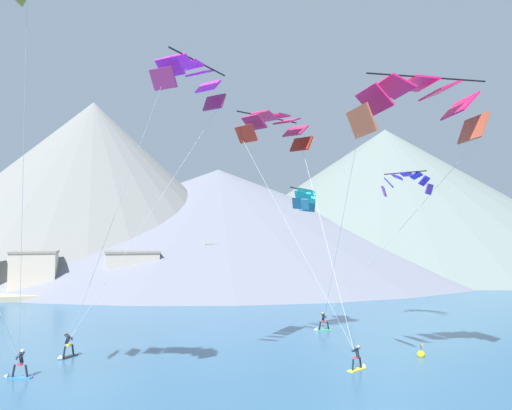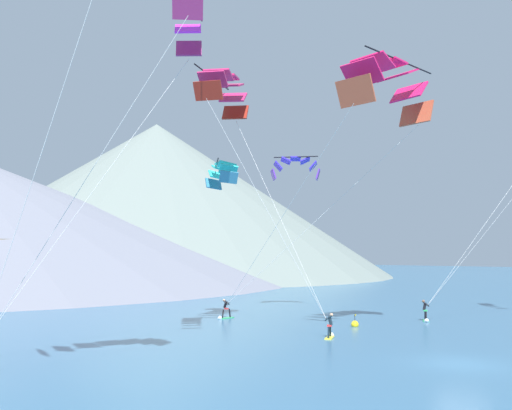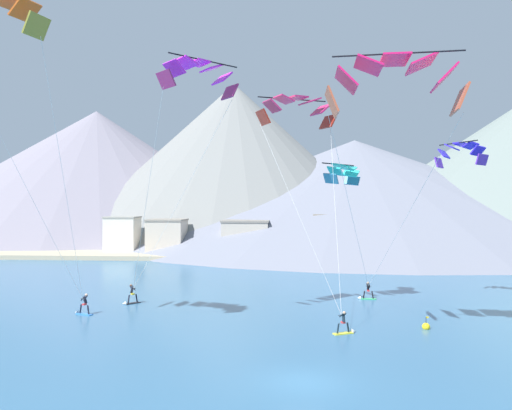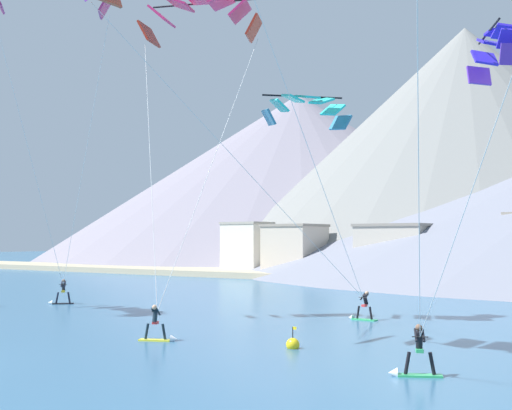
{
  "view_description": "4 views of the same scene",
  "coord_description": "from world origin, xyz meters",
  "px_view_note": "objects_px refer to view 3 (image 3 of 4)",
  "views": [
    {
      "loc": [
        -12.93,
        -19.44,
        8.71
      ],
      "look_at": [
        -1.23,
        17.6,
        10.97
      ],
      "focal_mm": 35.0,
      "sensor_mm": 36.0,
      "label": 1
    },
    {
      "loc": [
        -28.3,
        -11.05,
        5.49
      ],
      "look_at": [
        3.58,
        16.29,
        9.0
      ],
      "focal_mm": 40.0,
      "sensor_mm": 36.0,
      "label": 2
    },
    {
      "loc": [
        -0.65,
        -25.21,
        9.08
      ],
      "look_at": [
        -3.28,
        12.99,
        8.91
      ],
      "focal_mm": 35.0,
      "sensor_mm": 36.0,
      "label": 3
    },
    {
      "loc": [
        25.32,
        -13.29,
        4.47
      ],
      "look_at": [
        1.42,
        19.22,
        6.42
      ],
      "focal_mm": 50.0,
      "sensor_mm": 36.0,
      "label": 4
    }
  ],
  "objects_px": {
    "kitesurfer_far_right": "(83,308)",
    "parafoil_kite_distant_low_drift": "(460,152)",
    "kitesurfer_near_lead": "(366,294)",
    "parafoil_kite_far_left": "(297,108)",
    "parafoil_kite_near_trail": "(199,75)",
    "race_marker_buoy": "(426,327)",
    "kitesurfer_near_trail": "(130,298)",
    "kitesurfer_far_left": "(346,327)",
    "parafoil_kite_distant_high_outer": "(343,172)",
    "parafoil_kite_near_lead": "(395,79)"
  },
  "relations": [
    {
      "from": "kitesurfer_near_trail",
      "to": "kitesurfer_far_right",
      "type": "bearing_deg",
      "value": -119.89
    },
    {
      "from": "kitesurfer_far_right",
      "to": "parafoil_kite_near_trail",
      "type": "distance_m",
      "value": 20.88
    },
    {
      "from": "kitesurfer_near_trail",
      "to": "parafoil_kite_near_trail",
      "type": "distance_m",
      "value": 20.75
    },
    {
      "from": "kitesurfer_far_left",
      "to": "parafoil_kite_near_trail",
      "type": "xyz_separation_m",
      "value": [
        -10.73,
        2.21,
        18.24
      ]
    },
    {
      "from": "kitesurfer_near_trail",
      "to": "parafoil_kite_near_trail",
      "type": "height_order",
      "value": "parafoil_kite_near_trail"
    },
    {
      "from": "kitesurfer_near_trail",
      "to": "parafoil_kite_distant_low_drift",
      "type": "distance_m",
      "value": 32.49
    },
    {
      "from": "parafoil_kite_distant_low_drift",
      "to": "kitesurfer_far_left",
      "type": "bearing_deg",
      "value": -135.58
    },
    {
      "from": "parafoil_kite_near_trail",
      "to": "race_marker_buoy",
      "type": "distance_m",
      "value": 24.9
    },
    {
      "from": "parafoil_kite_distant_high_outer",
      "to": "parafoil_kite_distant_low_drift",
      "type": "xyz_separation_m",
      "value": [
        10.52,
        0.54,
        1.78
      ]
    },
    {
      "from": "parafoil_kite_near_trail",
      "to": "parafoil_kite_distant_high_outer",
      "type": "xyz_separation_m",
      "value": [
        11.64,
        8.46,
        -6.8
      ]
    },
    {
      "from": "parafoil_kite_distant_high_outer",
      "to": "kitesurfer_far_left",
      "type": "bearing_deg",
      "value": -94.91
    },
    {
      "from": "parafoil_kite_distant_high_outer",
      "to": "race_marker_buoy",
      "type": "distance_m",
      "value": 15.6
    },
    {
      "from": "parafoil_kite_far_left",
      "to": "parafoil_kite_distant_low_drift",
      "type": "height_order",
      "value": "parafoil_kite_far_left"
    },
    {
      "from": "kitesurfer_near_trail",
      "to": "parafoil_kite_near_trail",
      "type": "relative_size",
      "value": 0.1
    },
    {
      "from": "parafoil_kite_far_left",
      "to": "race_marker_buoy",
      "type": "relative_size",
      "value": 16.29
    },
    {
      "from": "kitesurfer_far_right",
      "to": "parafoil_kite_far_left",
      "type": "xyz_separation_m",
      "value": [
        17.39,
        1.91,
        16.37
      ]
    },
    {
      "from": "kitesurfer_near_trail",
      "to": "parafoil_kite_far_left",
      "type": "xyz_separation_m",
      "value": [
        14.86,
        -2.48,
        16.33
      ]
    },
    {
      "from": "parafoil_kite_near_trail",
      "to": "race_marker_buoy",
      "type": "xyz_separation_m",
      "value": [
        16.61,
        -0.53,
        -18.55
      ]
    },
    {
      "from": "parafoil_kite_near_lead",
      "to": "parafoil_kite_far_left",
      "type": "relative_size",
      "value": 1.02
    },
    {
      "from": "kitesurfer_far_right",
      "to": "parafoil_kite_near_trail",
      "type": "height_order",
      "value": "parafoil_kite_near_trail"
    },
    {
      "from": "parafoil_kite_near_trail",
      "to": "parafoil_kite_far_left",
      "type": "height_order",
      "value": "parafoil_kite_near_trail"
    },
    {
      "from": "kitesurfer_near_trail",
      "to": "parafoil_kite_distant_low_drift",
      "type": "xyz_separation_m",
      "value": [
        29.63,
        2.26,
        13.13
      ]
    },
    {
      "from": "kitesurfer_near_lead",
      "to": "parafoil_kite_far_left",
      "type": "xyz_separation_m",
      "value": [
        -6.57,
        -6.14,
        16.41
      ]
    },
    {
      "from": "kitesurfer_far_right",
      "to": "parafoil_kite_near_lead",
      "type": "height_order",
      "value": "parafoil_kite_near_lead"
    },
    {
      "from": "parafoil_kite_far_left",
      "to": "parafoil_kite_near_trail",
      "type": "bearing_deg",
      "value": -150.05
    },
    {
      "from": "parafoil_kite_near_lead",
      "to": "parafoil_kite_far_left",
      "type": "height_order",
      "value": "parafoil_kite_near_lead"
    },
    {
      "from": "kitesurfer_near_trail",
      "to": "parafoil_kite_near_trail",
      "type": "bearing_deg",
      "value": -42.08
    },
    {
      "from": "kitesurfer_near_trail",
      "to": "parafoil_kite_distant_high_outer",
      "type": "distance_m",
      "value": 22.29
    },
    {
      "from": "parafoil_kite_near_lead",
      "to": "kitesurfer_near_trail",
      "type": "bearing_deg",
      "value": 150.36
    },
    {
      "from": "parafoil_kite_near_trail",
      "to": "parafoil_kite_far_left",
      "type": "bearing_deg",
      "value": 29.95
    },
    {
      "from": "kitesurfer_near_lead",
      "to": "race_marker_buoy",
      "type": "bearing_deg",
      "value": -76.41
    },
    {
      "from": "parafoil_kite_distant_high_outer",
      "to": "race_marker_buoy",
      "type": "xyz_separation_m",
      "value": [
        4.97,
        -8.99,
        -11.75
      ]
    },
    {
      "from": "kitesurfer_near_trail",
      "to": "kitesurfer_far_left",
      "type": "distance_m",
      "value": 20.28
    },
    {
      "from": "kitesurfer_far_left",
      "to": "parafoil_kite_near_lead",
      "type": "height_order",
      "value": "parafoil_kite_near_lead"
    },
    {
      "from": "kitesurfer_far_right",
      "to": "parafoil_kite_distant_low_drift",
      "type": "height_order",
      "value": "parafoil_kite_distant_low_drift"
    },
    {
      "from": "parafoil_kite_near_lead",
      "to": "parafoil_kite_near_trail",
      "type": "bearing_deg",
      "value": 159.04
    },
    {
      "from": "parafoil_kite_near_trail",
      "to": "kitesurfer_near_trail",
      "type": "bearing_deg",
      "value": 137.92
    },
    {
      "from": "kitesurfer_near_trail",
      "to": "parafoil_kite_near_lead",
      "type": "xyz_separation_m",
      "value": [
        20.89,
        -11.89,
        16.31
      ]
    },
    {
      "from": "parafoil_kite_far_left",
      "to": "kitesurfer_near_trail",
      "type": "bearing_deg",
      "value": 170.52
    },
    {
      "from": "parafoil_kite_near_lead",
      "to": "kitesurfer_far_left",
      "type": "bearing_deg",
      "value": 132.63
    },
    {
      "from": "kitesurfer_near_trail",
      "to": "parafoil_kite_distant_low_drift",
      "type": "bearing_deg",
      "value": 4.35
    },
    {
      "from": "parafoil_kite_near_trail",
      "to": "parafoil_kite_distant_low_drift",
      "type": "xyz_separation_m",
      "value": [
        22.17,
        9.0,
        -5.02
      ]
    },
    {
      "from": "kitesurfer_near_trail",
      "to": "race_marker_buoy",
      "type": "bearing_deg",
      "value": -16.81
    },
    {
      "from": "kitesurfer_near_lead",
      "to": "parafoil_kite_far_left",
      "type": "bearing_deg",
      "value": -136.94
    },
    {
      "from": "race_marker_buoy",
      "to": "parafoil_kite_far_left",
      "type": "bearing_deg",
      "value": 152.52
    },
    {
      "from": "kitesurfer_near_lead",
      "to": "parafoil_kite_near_lead",
      "type": "height_order",
      "value": "parafoil_kite_near_lead"
    },
    {
      "from": "parafoil_kite_far_left",
      "to": "parafoil_kite_distant_low_drift",
      "type": "bearing_deg",
      "value": 17.78
    },
    {
      "from": "parafoil_kite_far_left",
      "to": "race_marker_buoy",
      "type": "bearing_deg",
      "value": -27.48
    },
    {
      "from": "kitesurfer_far_right",
      "to": "race_marker_buoy",
      "type": "relative_size",
      "value": 1.74
    },
    {
      "from": "parafoil_kite_distant_high_outer",
      "to": "parafoil_kite_distant_low_drift",
      "type": "height_order",
      "value": "parafoil_kite_distant_low_drift"
    }
  ]
}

